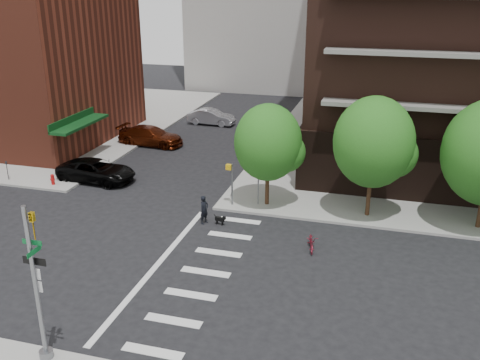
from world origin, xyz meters
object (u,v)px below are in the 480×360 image
Objects in this scene: fire_hydrant at (53,179)px; parked_car_maroon at (151,136)px; parked_car_black at (96,171)px; scooter at (312,242)px; dog_walker at (204,210)px; traffic_signal at (38,297)px; parked_car_silver at (211,117)px.

parked_car_maroon is at bearing 77.69° from fire_hydrant.
parked_car_black is 16.75m from scooter.
dog_walker reaches higher than parked_car_black.
traffic_signal is 18.42m from fire_hydrant.
fire_hydrant is 11.94m from dog_walker.
parked_car_silver is (-5.03, 33.61, -1.96)m from traffic_signal.
parked_car_maroon is at bearing 106.66° from traffic_signal.
parked_car_maroon is at bearing 163.24° from parked_car_silver.
parked_car_silver is 2.71× the size of dog_walker.
parked_car_black reaches higher than fire_hydrant.
parked_car_silver is (2.70, 16.58, -0.01)m from parked_car_black.
dog_walker is (6.64, -20.98, 0.09)m from parked_car_silver.
scooter is (7.94, 11.13, -2.26)m from traffic_signal.
parked_car_black is 3.27× the size of dog_walker.
fire_hydrant is 0.44× the size of scooter.
parked_car_black reaches higher than scooter.
parked_car_black is at bearing 114.41° from traffic_signal.
parked_car_maroon is at bearing 124.59° from scooter.
traffic_signal is 1.34× the size of parked_car_silver.
dog_walker is at bearing 82.74° from traffic_signal.
parked_car_maroon is 3.32× the size of dog_walker.
traffic_signal is 3.63× the size of dog_walker.
fire_hydrant is at bearing 98.14° from dog_walker.
fire_hydrant reaches higher than scooter.
parked_car_black is at bearing -177.01° from parked_car_maroon.
traffic_signal is 8.20× the size of fire_hydrant.
parked_car_maroon is 21.49m from scooter.
parked_car_black is at bearing 147.14° from scooter.
dog_walker is at bearing 154.46° from scooter.
scooter is (17.97, -4.16, -0.12)m from fire_hydrant.
parked_car_silver reaches higher than fire_hydrant.
traffic_signal is 34.04m from parked_car_silver.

